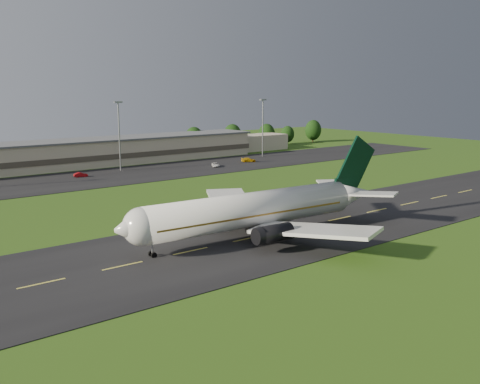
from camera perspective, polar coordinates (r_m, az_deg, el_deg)
ground at (r=93.80m, az=6.10°, el=-3.88°), size 360.00×360.00×0.00m
taxiway at (r=93.79m, az=6.10°, el=-3.85°), size 220.00×30.00×0.10m
apron at (r=152.76m, az=-12.99°, el=1.70°), size 260.00×30.00×0.10m
airliner at (r=86.50m, az=1.67°, el=-1.91°), size 51.30×42.10×15.57m
terminal at (r=176.70m, az=-14.51°, el=4.14°), size 145.00×16.00×8.40m
light_mast_centre at (r=160.63m, az=-12.79°, el=6.71°), size 2.40×1.20×20.35m
light_mast_east at (r=190.63m, az=2.44°, el=7.60°), size 2.40×1.20×20.35m
tree_line at (r=197.74m, az=-8.25°, el=5.39°), size 194.74×9.31×10.02m
service_vehicle_b at (r=152.81m, az=-16.62°, el=1.77°), size 3.95×2.09×1.24m
service_vehicle_c at (r=166.03m, az=-2.63°, el=2.92°), size 3.90×4.86×1.23m
service_vehicle_d at (r=176.89m, az=0.91°, el=3.46°), size 5.12×3.99×1.38m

